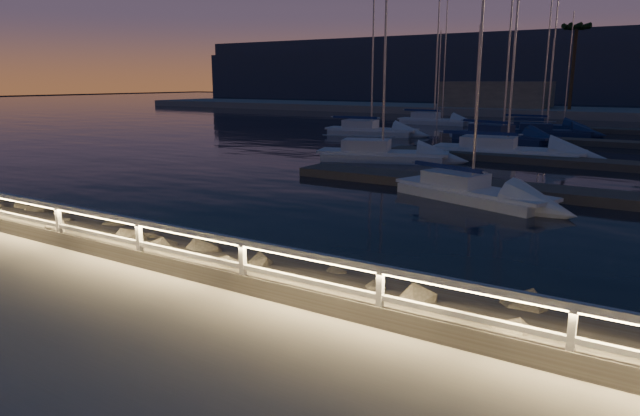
# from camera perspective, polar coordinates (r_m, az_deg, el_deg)

# --- Properties ---
(ground) EXTENTS (400.00, 400.00, 0.00)m
(ground) POSITION_cam_1_polar(r_m,az_deg,el_deg) (10.41, 0.95, -10.34)
(ground) COLOR gray
(ground) RESTS_ON ground
(harbor_water) EXTENTS (400.00, 440.00, 0.60)m
(harbor_water) POSITION_cam_1_polar(r_m,az_deg,el_deg) (40.02, 25.18, 4.23)
(harbor_water) COLOR black
(harbor_water) RESTS_ON ground
(guard_rail) EXTENTS (44.11, 0.12, 1.06)m
(guard_rail) POSITION_cam_1_polar(r_m,az_deg,el_deg) (10.16, 0.63, -6.24)
(guard_rail) COLOR silver
(guard_rail) RESTS_ON ground
(riprap) EXTENTS (39.59, 2.67, 1.24)m
(riprap) POSITION_cam_1_polar(r_m,az_deg,el_deg) (11.71, 6.22, -9.01)
(riprap) COLOR #5F5B52
(riprap) RESTS_ON ground
(floating_docks) EXTENTS (22.00, 36.00, 0.40)m
(floating_docks) POSITION_cam_1_polar(r_m,az_deg,el_deg) (41.21, 25.50, 5.20)
(floating_docks) COLOR #585049
(floating_docks) RESTS_ON ground
(far_shore) EXTENTS (160.00, 14.00, 5.20)m
(far_shore) POSITION_cam_1_polar(r_m,az_deg,el_deg) (82.46, 29.31, 8.43)
(far_shore) COLOR gray
(far_shore) RESTS_ON ground
(palm_left) EXTENTS (3.00, 3.00, 11.20)m
(palm_left) POSITION_cam_1_polar(r_m,az_deg,el_deg) (81.44, 24.26, 15.85)
(palm_left) COLOR #4D3C24
(palm_left) RESTS_ON ground
(distant_hills) EXTENTS (230.00, 37.50, 18.00)m
(distant_hills) POSITION_cam_1_polar(r_m,az_deg,el_deg) (144.43, 22.25, 12.00)
(distant_hills) COLOR #323A4D
(distant_hills) RESTS_ON ground
(sailboat_b) EXTENTS (6.87, 3.94, 11.32)m
(sailboat_b) POSITION_cam_1_polar(r_m,az_deg,el_deg) (23.46, 14.60, 1.76)
(sailboat_b) COLOR silver
(sailboat_b) RESTS_ON ground
(sailboat_e) EXTENTS (7.85, 4.39, 12.98)m
(sailboat_e) POSITION_cam_1_polar(r_m,az_deg,el_deg) (33.96, 5.93, 5.47)
(sailboat_e) COLOR silver
(sailboat_e) RESTS_ON ground
(sailboat_g) EXTENTS (9.14, 3.62, 15.11)m
(sailboat_g) POSITION_cam_1_polar(r_m,az_deg,el_deg) (37.16, 17.84, 5.54)
(sailboat_g) COLOR silver
(sailboat_g) RESTS_ON ground
(sailboat_i) EXTENTS (8.15, 3.48, 13.54)m
(sailboat_i) POSITION_cam_1_polar(r_m,az_deg,el_deg) (50.07, 4.92, 7.80)
(sailboat_i) COLOR silver
(sailboat_i) RESTS_ON ground
(sailboat_j) EXTENTS (8.67, 4.99, 14.29)m
(sailboat_j) POSITION_cam_1_polar(r_m,az_deg,el_deg) (46.95, 17.58, 6.93)
(sailboat_j) COLOR navy
(sailboat_j) RESTS_ON ground
(sailboat_k) EXTENTS (7.50, 4.01, 12.27)m
(sailboat_k) POSITION_cam_1_polar(r_m,az_deg,el_deg) (53.16, 21.51, 7.17)
(sailboat_k) COLOR navy
(sailboat_k) RESTS_ON ground
(sailboat_m) EXTENTS (7.81, 2.48, 13.28)m
(sailboat_m) POSITION_cam_1_polar(r_m,az_deg,el_deg) (63.69, 11.17, 8.63)
(sailboat_m) COLOR silver
(sailboat_m) RESTS_ON ground
(sailboat_n) EXTENTS (7.66, 2.44, 12.95)m
(sailboat_n) POSITION_cam_1_polar(r_m,az_deg,el_deg) (58.93, 21.05, 7.70)
(sailboat_n) COLOR navy
(sailboat_n) RESTS_ON ground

